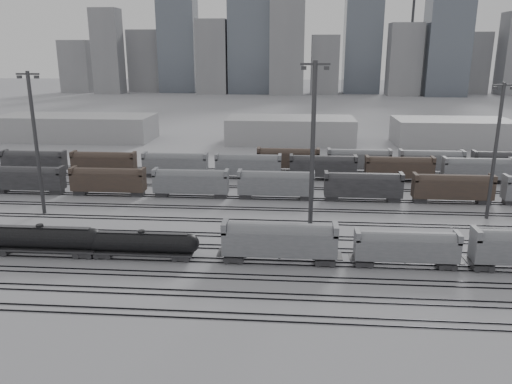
# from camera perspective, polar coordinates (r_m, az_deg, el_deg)

# --- Properties ---
(ground) EXTENTS (900.00, 900.00, 0.00)m
(ground) POSITION_cam_1_polar(r_m,az_deg,el_deg) (70.12, -5.44, -8.13)
(ground) COLOR #B0AFB4
(ground) RESTS_ON ground
(tracks) EXTENTS (220.00, 71.50, 0.16)m
(tracks) POSITION_cam_1_polar(r_m,az_deg,el_deg) (86.16, -3.46, -3.36)
(tracks) COLOR black
(tracks) RESTS_ON ground
(tank_car_a) EXTENTS (18.10, 3.02, 4.47)m
(tank_car_a) POSITION_cam_1_polar(r_m,az_deg,el_deg) (77.83, -23.34, -4.88)
(tank_car_a) COLOR #262528
(tank_car_a) RESTS_ON ground
(tank_car_b) EXTENTS (16.33, 2.72, 4.04)m
(tank_car_b) POSITION_cam_1_polar(r_m,az_deg,el_deg) (72.33, -12.90, -5.71)
(tank_car_b) COLOR #262528
(tank_car_b) RESTS_ON ground
(hopper_car_a) EXTENTS (15.83, 3.14, 5.66)m
(hopper_car_a) POSITION_cam_1_polar(r_m,az_deg,el_deg) (68.74, 2.71, -5.42)
(hopper_car_a) COLOR #262528
(hopper_car_a) RESTS_ON ground
(hopper_car_b) EXTENTS (13.88, 2.76, 4.96)m
(hopper_car_b) POSITION_cam_1_polar(r_m,az_deg,el_deg) (70.54, 16.81, -5.92)
(hopper_car_b) COLOR #262528
(hopper_car_b) RESTS_ON ground
(light_mast_b) EXTENTS (4.02, 0.64, 25.13)m
(light_mast_b) POSITION_cam_1_polar(r_m,az_deg,el_deg) (95.39, -23.87, 5.42)
(light_mast_b) COLOR #3A3A3C
(light_mast_b) RESTS_ON ground
(light_mast_c) EXTENTS (4.33, 0.69, 27.09)m
(light_mast_c) POSITION_cam_1_polar(r_m,az_deg,el_deg) (75.61, 6.49, 5.05)
(light_mast_c) COLOR #3A3A3C
(light_mast_c) RESTS_ON ground
(light_mast_d) EXTENTS (3.75, 0.60, 23.46)m
(light_mast_d) POSITION_cam_1_polar(r_m,az_deg,el_deg) (93.78, 25.71, 4.49)
(light_mast_d) COLOR #3A3A3C
(light_mast_d) RESTS_ON ground
(bg_string_near) EXTENTS (151.00, 3.00, 5.60)m
(bg_string_near) POSITION_cam_1_polar(r_m,az_deg,el_deg) (98.49, 2.29, 0.79)
(bg_string_near) COLOR gray
(bg_string_near) RESTS_ON ground
(bg_string_mid) EXTENTS (151.00, 3.00, 5.60)m
(bg_string_mid) POSITION_cam_1_polar(r_m,az_deg,el_deg) (114.12, 7.65, 2.77)
(bg_string_mid) COLOR #262528
(bg_string_mid) RESTS_ON ground
(bg_string_far) EXTENTS (66.00, 3.00, 5.60)m
(bg_string_far) POSITION_cam_1_polar(r_m,az_deg,el_deg) (124.07, 15.57, 3.38)
(bg_string_far) COLOR #45362C
(bg_string_far) RESTS_ON ground
(warehouse_left) EXTENTS (50.00, 18.00, 8.00)m
(warehouse_left) POSITION_cam_1_polar(r_m,az_deg,el_deg) (175.20, -19.78, 6.95)
(warehouse_left) COLOR #9F9FA1
(warehouse_left) RESTS_ON ground
(warehouse_mid) EXTENTS (40.00, 18.00, 8.00)m
(warehouse_mid) POSITION_cam_1_polar(r_m,az_deg,el_deg) (159.90, 3.95, 7.07)
(warehouse_mid) COLOR #9F9FA1
(warehouse_mid) RESTS_ON ground
(warehouse_right) EXTENTS (35.00, 18.00, 8.00)m
(warehouse_right) POSITION_cam_1_polar(r_m,az_deg,el_deg) (167.05, 21.47, 6.39)
(warehouse_right) COLOR #9F9FA1
(warehouse_right) RESTS_ON ground
(skyline) EXTENTS (316.00, 22.40, 95.00)m
(skyline) POSITION_cam_1_polar(r_m,az_deg,el_deg) (343.07, 4.62, 16.91)
(skyline) COLOR gray
(skyline) RESTS_ON ground
(crane_left) EXTENTS (42.00, 1.80, 100.00)m
(crane_left) POSITION_cam_1_polar(r_m,az_deg,el_deg) (371.34, -1.81, 20.38)
(crane_left) COLOR #3A3A3C
(crane_left) RESTS_ON ground
(crane_right) EXTENTS (42.00, 1.80, 100.00)m
(crane_right) POSITION_cam_1_polar(r_m,az_deg,el_deg) (377.63, 17.77, 19.60)
(crane_right) COLOR #3A3A3C
(crane_right) RESTS_ON ground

